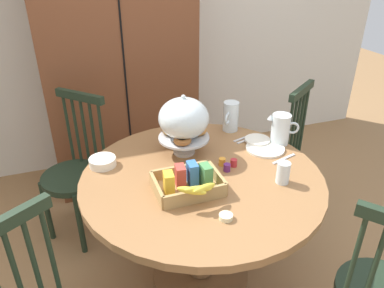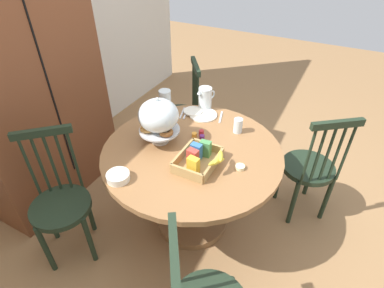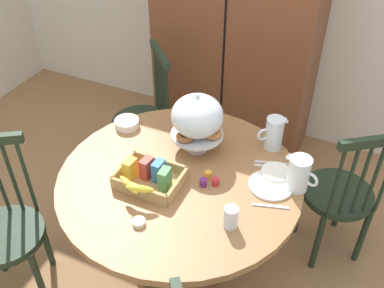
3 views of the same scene
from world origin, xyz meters
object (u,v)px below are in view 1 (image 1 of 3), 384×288
orange_juice_pitcher (280,130)px  cereal_basket (188,183)px  milk_pitcher (231,118)px  cereal_bowl (103,162)px  china_plate_small (257,140)px  windsor_chair_facing_door (274,152)px  china_plate_large (265,148)px  dining_table (201,207)px  windsor_chair_far_side (76,175)px  drinking_glass (283,173)px  butter_dish (226,217)px  pastry_stand_with_dome (184,120)px  wooden_armoire (118,62)px

orange_juice_pitcher → cereal_basket: size_ratio=0.58×
milk_pitcher → cereal_bowl: (-0.81, -0.17, -0.06)m
cereal_basket → china_plate_small: bearing=31.1°
windsor_chair_facing_door → china_plate_large: windsor_chair_facing_door is taller
dining_table → cereal_basket: 0.30m
windsor_chair_far_side → milk_pitcher: windsor_chair_far_side is taller
dining_table → cereal_bowl: cereal_bowl is taller
cereal_bowl → drinking_glass: size_ratio=1.27×
dining_table → cereal_basket: (-0.11, -0.11, 0.25)m
windsor_chair_facing_door → cereal_basket: (-0.87, -0.62, 0.33)m
dining_table → butter_dish: butter_dish is taller
cereal_basket → drinking_glass: size_ratio=2.87×
dining_table → windsor_chair_far_side: size_ratio=1.26×
cereal_basket → cereal_bowl: size_ratio=2.26×
windsor_chair_facing_door → drinking_glass: bearing=-120.3°
windsor_chair_far_side → pastry_stand_with_dome: 0.88m
cereal_basket → butter_dish: 0.26m
china_plate_small → butter_dish: same height
windsor_chair_far_side → orange_juice_pitcher: size_ratio=5.32×
wooden_armoire → china_plate_large: size_ratio=8.91×
windsor_chair_facing_door → butter_dish: windsor_chair_facing_door is taller
wooden_armoire → orange_juice_pitcher: wooden_armoire is taller
drinking_glass → cereal_bowl: bearing=150.6°
butter_dish → cereal_bowl: bearing=125.2°
drinking_glass → butter_dish: (-0.37, -0.16, -0.04)m
dining_table → cereal_bowl: size_ratio=8.75×
windsor_chair_facing_door → drinking_glass: (-0.41, -0.71, 0.34)m
windsor_chair_facing_door → orange_juice_pitcher: (-0.21, -0.34, 0.37)m
windsor_chair_far_side → butter_dish: windsor_chair_far_side is taller
dining_table → pastry_stand_with_dome: bearing=93.2°
windsor_chair_facing_door → pastry_stand_with_dome: size_ratio=2.83×
butter_dish → china_plate_small: bearing=51.1°
dining_table → pastry_stand_with_dome: 0.47m
china_plate_small → drinking_glass: bearing=-102.1°
orange_juice_pitcher → cereal_bowl: bearing=174.9°
wooden_armoire → milk_pitcher: (0.53, -0.89, -0.16)m
pastry_stand_with_dome → butter_dish: bearing=-91.4°
china_plate_large → cereal_bowl: bearing=171.7°
drinking_glass → pastry_stand_with_dome: bearing=129.2°
cereal_basket → butter_dish: (0.08, -0.24, -0.04)m
pastry_stand_with_dome → milk_pitcher: pastry_stand_with_dome is taller
china_plate_small → butter_dish: (-0.46, -0.57, -0.01)m
orange_juice_pitcher → cereal_basket: 0.72m
windsor_chair_facing_door → milk_pitcher: size_ratio=5.27×
butter_dish → milk_pitcher: bearing=63.9°
wooden_armoire → windsor_chair_facing_door: wooden_armoire is taller
milk_pitcher → drinking_glass: 0.62m
windsor_chair_facing_door → cereal_bowl: windsor_chair_facing_door is taller
cereal_bowl → pastry_stand_with_dome: bearing=-1.8°
china_plate_large → butter_dish: 0.67m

